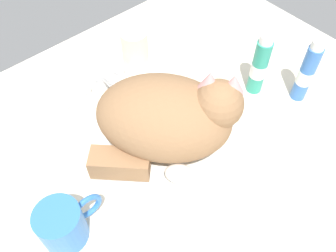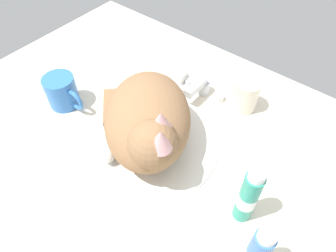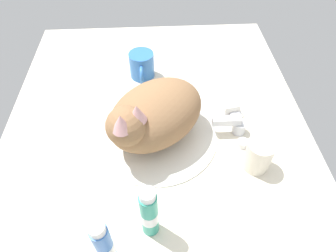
# 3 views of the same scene
# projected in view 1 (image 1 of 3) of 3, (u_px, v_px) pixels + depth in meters

# --- Properties ---
(ground_plane) EXTENTS (1.10, 0.83, 0.03)m
(ground_plane) POSITION_uv_depth(u_px,v_px,m) (164.00, 146.00, 0.75)
(ground_plane) COLOR silver
(sink_basin) EXTENTS (0.32, 0.32, 0.01)m
(sink_basin) POSITION_uv_depth(u_px,v_px,m) (164.00, 141.00, 0.74)
(sink_basin) COLOR silver
(sink_basin) RESTS_ON ground_plane
(faucet) EXTENTS (0.12, 0.09, 0.05)m
(faucet) POSITION_uv_depth(u_px,v_px,m) (105.00, 80.00, 0.82)
(faucet) COLOR silver
(faucet) RESTS_ON ground_plane
(cat) EXTENTS (0.32, 0.31, 0.17)m
(cat) POSITION_uv_depth(u_px,v_px,m) (169.00, 117.00, 0.67)
(cat) COLOR #936B47
(cat) RESTS_ON sink_basin
(coffee_mug) EXTENTS (0.12, 0.08, 0.08)m
(coffee_mug) POSITION_uv_depth(u_px,v_px,m) (63.00, 224.00, 0.59)
(coffee_mug) COLOR #3372C6
(coffee_mug) RESTS_ON ground_plane
(rinse_cup) EXTENTS (0.06, 0.06, 0.08)m
(rinse_cup) POSITION_uv_depth(u_px,v_px,m) (135.00, 47.00, 0.86)
(rinse_cup) COLOR silver
(rinse_cup) RESTS_ON ground_plane
(soap_dish) EXTENTS (0.09, 0.06, 0.01)m
(soap_dish) POSITION_uv_depth(u_px,v_px,m) (74.00, 104.00, 0.80)
(soap_dish) COLOR white
(soap_dish) RESTS_ON ground_plane
(soap_bar) EXTENTS (0.07, 0.05, 0.02)m
(soap_bar) POSITION_uv_depth(u_px,v_px,m) (72.00, 98.00, 0.78)
(soap_bar) COLOR white
(soap_bar) RESTS_ON soap_dish
(toothpaste_bottle) EXTENTS (0.04, 0.04, 0.15)m
(toothpaste_bottle) POSITION_uv_depth(u_px,v_px,m) (259.00, 66.00, 0.78)
(toothpaste_bottle) COLOR teal
(toothpaste_bottle) RESTS_ON ground_plane
(mouthwash_bottle) EXTENTS (0.03, 0.03, 0.16)m
(mouthwash_bottle) POSITION_uv_depth(u_px,v_px,m) (307.00, 73.00, 0.76)
(mouthwash_bottle) COLOR #3870C6
(mouthwash_bottle) RESTS_ON ground_plane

